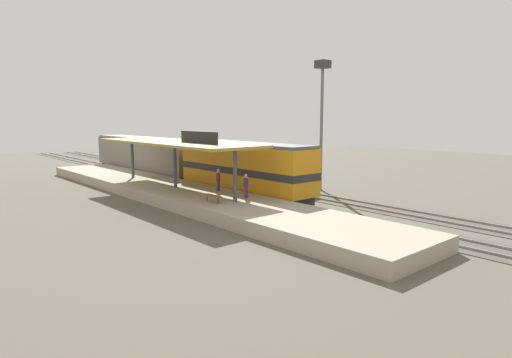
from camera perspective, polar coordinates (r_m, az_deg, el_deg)
ground_plane at (r=40.10m, az=-2.39°, el=-1.40°), size 120.00×120.00×0.00m
track_near at (r=38.91m, az=-4.70°, el=-1.67°), size 3.20×110.00×0.16m
track_far at (r=41.74m, az=0.40°, el=-0.97°), size 3.20×110.00×0.16m
platform at (r=36.35m, az=-10.57°, el=-1.80°), size 6.00×44.00×0.90m
station_canopy at (r=35.81m, az=-10.66°, el=4.63°), size 5.20×18.00×4.70m
platform_bench at (r=29.41m, az=-5.78°, el=-2.27°), size 0.44×1.70×0.50m
locomotive at (r=36.00m, az=-1.67°, el=1.39°), size 2.93×14.43×4.44m
passenger_carriage_single at (r=51.18m, az=-14.53°, el=3.02°), size 2.90×20.00×4.24m
freight_car at (r=42.06m, az=-0.28°, el=1.76°), size 2.80×12.00×3.54m
light_mast at (r=40.04m, az=8.73°, el=10.56°), size 1.10×1.10×11.70m
person_waiting at (r=30.85m, az=-1.35°, el=-0.78°), size 0.34×0.34×1.71m
person_walking at (r=33.82m, az=-5.02°, el=-0.02°), size 0.34×0.34×1.71m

